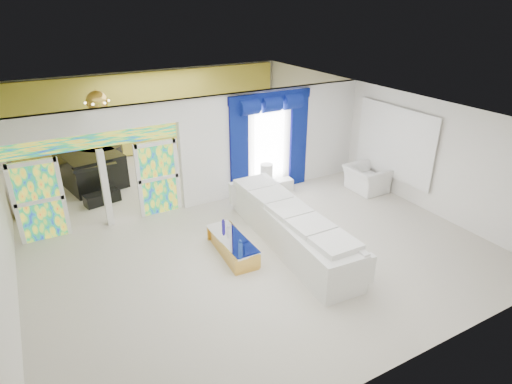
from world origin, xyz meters
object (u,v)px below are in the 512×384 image
white_sofa (290,228)px  armchair (366,179)px  console_table (275,186)px  grand_piano (90,168)px  coffee_table (232,246)px

white_sofa → armchair: white_sofa is taller
console_table → armchair: bearing=-26.3°
console_table → grand_piano: bearing=144.7°
white_sofa → armchair: 3.99m
coffee_table → grand_piano: (-2.09, 5.72, 0.33)m
white_sofa → grand_piano: size_ratio=2.23×
white_sofa → coffee_table: white_sofa is taller
coffee_table → armchair: (5.05, 1.20, 0.18)m
console_table → white_sofa: bearing=-114.7°
console_table → armchair: (2.45, -1.21, 0.19)m
armchair → white_sofa: bearing=112.6°
white_sofa → grand_piano: bearing=123.6°
white_sofa → coffee_table: (-1.35, 0.30, -0.24)m
armchair → grand_piano: size_ratio=0.56×
grand_piano → coffee_table: bearing=-81.9°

